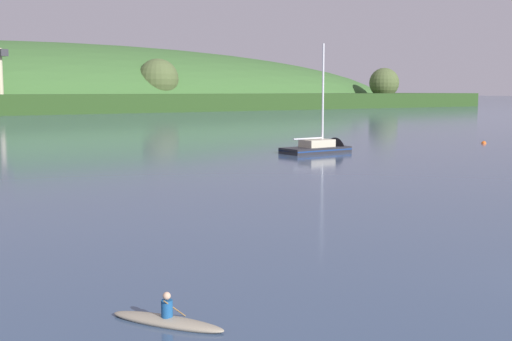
# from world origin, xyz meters

# --- Properties ---
(far_shoreline_hill) EXTENTS (404.74, 109.71, 46.39)m
(far_shoreline_hill) POSITION_xyz_m (42.10, 223.83, 0.31)
(far_shoreline_hill) COLOR #27431B
(far_shoreline_hill) RESTS_ON ground
(dockside_crane) EXTENTS (5.90, 12.64, 17.95)m
(dockside_crane) POSITION_xyz_m (21.15, 182.07, 8.58)
(dockside_crane) COLOR #4C4C51
(dockside_crane) RESTS_ON ground
(sailboat_near_mooring) EXTENTS (8.39, 3.42, 12.64)m
(sailboat_near_mooring) POSITION_xyz_m (22.46, 42.88, 0.17)
(sailboat_near_mooring) COLOR #232328
(sailboat_near_mooring) RESTS_ON ground
(canoe_with_paddler) EXTENTS (2.46, 3.36, 1.02)m
(canoe_with_paddler) POSITION_xyz_m (-13.80, 5.30, 0.10)
(canoe_with_paddler) COLOR gray
(canoe_with_paddler) RESTS_ON ground
(mooring_buoy_off_fishing_boat) EXTENTS (0.60, 0.60, 0.68)m
(mooring_buoy_off_fishing_boat) POSITION_xyz_m (45.95, 41.07, 0.00)
(mooring_buoy_off_fishing_boat) COLOR #EA5B19
(mooring_buoy_off_fishing_boat) RESTS_ON ground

